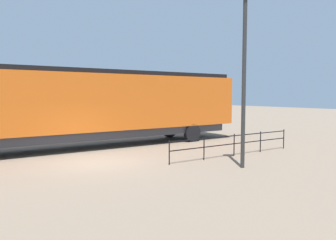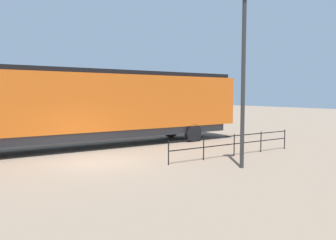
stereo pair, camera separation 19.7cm
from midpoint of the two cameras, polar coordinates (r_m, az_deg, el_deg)
ground_plane at (r=14.32m, az=-12.50°, el=-7.37°), size 120.00×120.00×0.00m
locomotive at (r=18.59m, az=-11.14°, el=2.74°), size 2.84×17.97×4.25m
lamp_post at (r=13.29m, az=12.90°, el=13.95°), size 0.55×0.55×7.25m
platform_fence at (r=15.80m, az=11.20°, el=-3.73°), size 0.05×7.52×1.05m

